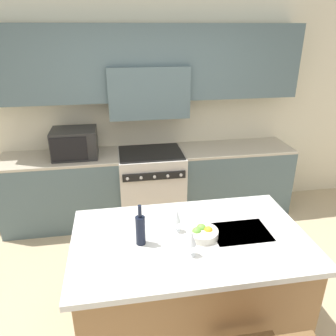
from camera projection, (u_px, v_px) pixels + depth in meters
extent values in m
plane|color=tan|center=(178.00, 326.00, 2.81)|extent=(10.00, 10.00, 0.00)
cube|color=beige|center=(147.00, 112.00, 4.25)|extent=(10.00, 0.06, 2.70)
cube|color=#4C6066|center=(147.00, 63.00, 3.82)|extent=(3.68, 0.34, 0.85)
cube|color=#4C6066|center=(148.00, 91.00, 3.92)|extent=(0.95, 0.40, 0.60)
cube|color=#4C6066|center=(63.00, 192.00, 4.13)|extent=(1.43, 0.62, 0.89)
cube|color=#B2A893|center=(58.00, 159.00, 3.95)|extent=(1.43, 0.62, 0.03)
cube|color=#4C6066|center=(233.00, 180.00, 4.47)|extent=(1.43, 0.62, 0.89)
cube|color=#B2A893|center=(236.00, 148.00, 4.29)|extent=(1.43, 0.62, 0.03)
cube|color=beige|center=(151.00, 186.00, 4.28)|extent=(0.81, 0.66, 0.91)
cube|color=black|center=(151.00, 153.00, 4.09)|extent=(0.78, 0.61, 0.01)
cube|color=black|center=(154.00, 176.00, 3.85)|extent=(0.75, 0.02, 0.09)
cylinder|color=silver|center=(127.00, 179.00, 3.79)|extent=(0.04, 0.02, 0.04)
cylinder|color=silver|center=(141.00, 178.00, 3.82)|extent=(0.04, 0.02, 0.04)
cylinder|color=silver|center=(154.00, 177.00, 3.84)|extent=(0.04, 0.02, 0.04)
cylinder|color=silver|center=(168.00, 176.00, 3.86)|extent=(0.04, 0.02, 0.04)
cylinder|color=silver|center=(181.00, 175.00, 3.89)|extent=(0.04, 0.02, 0.04)
cube|color=black|center=(75.00, 143.00, 3.91)|extent=(0.52, 0.41, 0.34)
cube|color=black|center=(69.00, 149.00, 3.71)|extent=(0.41, 0.01, 0.28)
cube|color=olive|center=(189.00, 285.00, 2.67)|extent=(1.67, 0.99, 0.85)
cube|color=silver|center=(190.00, 239.00, 2.49)|extent=(1.78, 1.07, 0.04)
cube|color=#2D2D30|center=(241.00, 233.00, 2.54)|extent=(0.44, 0.32, 0.01)
cylinder|color=#B2B2B7|center=(232.00, 219.00, 2.71)|extent=(0.02, 0.02, 0.00)
cylinder|color=black|center=(141.00, 230.00, 2.36)|extent=(0.07, 0.07, 0.22)
cylinder|color=black|center=(140.00, 211.00, 2.30)|extent=(0.03, 0.03, 0.10)
cylinder|color=white|center=(191.00, 255.00, 2.28)|extent=(0.06, 0.06, 0.01)
cylinder|color=white|center=(191.00, 250.00, 2.27)|extent=(0.01, 0.01, 0.08)
cone|color=white|center=(191.00, 238.00, 2.23)|extent=(0.07, 0.07, 0.11)
cylinder|color=white|center=(177.00, 231.00, 2.55)|extent=(0.06, 0.06, 0.01)
cylinder|color=white|center=(177.00, 226.00, 2.53)|extent=(0.01, 0.01, 0.08)
cone|color=white|center=(177.00, 215.00, 2.49)|extent=(0.07, 0.07, 0.11)
cylinder|color=silver|center=(202.00, 233.00, 2.47)|extent=(0.24, 0.24, 0.06)
sphere|color=#66A83D|center=(197.00, 232.00, 2.46)|extent=(0.07, 0.07, 0.07)
sphere|color=gold|center=(208.00, 231.00, 2.47)|extent=(0.07, 0.07, 0.07)
sphere|color=#66A83D|center=(201.00, 229.00, 2.50)|extent=(0.08, 0.08, 0.08)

